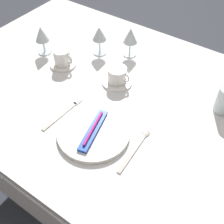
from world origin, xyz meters
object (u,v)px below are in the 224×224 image
toothbrush_package (94,130)px  coffee_cup_left (117,75)px  wine_glass_centre (130,37)px  wine_glass_right (99,35)px  spoon_soup (138,145)px  fork_outer (65,112)px  dinner_plate (94,133)px  coffee_cup_right (62,57)px  wine_glass_left (42,35)px

toothbrush_package → coffee_cup_left: coffee_cup_left is taller
coffee_cup_left → wine_glass_centre: bearing=108.4°
toothbrush_package → wine_glass_right: wine_glass_right is taller
spoon_soup → wine_glass_right: wine_glass_right is taller
fork_outer → spoon_soup: bearing=5.0°
dinner_plate → coffee_cup_left: size_ratio=2.58×
coffee_cup_left → coffee_cup_right: (-0.28, -0.04, 0.00)m
fork_outer → wine_glass_left: (-0.36, 0.26, 0.10)m
dinner_plate → wine_glass_left: 0.61m
dinner_plate → fork_outer: 0.17m
fork_outer → coffee_cup_right: bearing=132.2°
spoon_soup → wine_glass_right: 0.61m
dinner_plate → toothbrush_package: (-0.00, 0.00, 0.02)m
wine_glass_right → wine_glass_centre: bearing=29.9°
wine_glass_centre → fork_outer: bearing=-90.0°
coffee_cup_right → wine_glass_right: bearing=65.1°
spoon_soup → coffee_cup_left: bearing=136.2°
toothbrush_package → coffee_cup_right: (-0.38, 0.26, 0.02)m
fork_outer → wine_glass_centre: bearing=90.0°
toothbrush_package → spoon_soup: toothbrush_package is taller
coffee_cup_left → spoon_soup: bearing=-43.8°
spoon_soup → wine_glass_left: bearing=161.4°
toothbrush_package → wine_glass_left: (-0.53, 0.28, 0.07)m
dinner_plate → coffee_cup_left: bearing=107.8°
dinner_plate → wine_glass_left: wine_glass_left is taller
toothbrush_package → fork_outer: 0.17m
dinner_plate → wine_glass_right: size_ratio=1.90×
coffee_cup_left → wine_glass_centre: wine_glass_centre is taller
wine_glass_centre → wine_glass_right: (-0.13, -0.07, 0.00)m
toothbrush_package → wine_glass_centre: (-0.17, 0.51, 0.08)m
coffee_cup_left → coffee_cup_right: coffee_cup_right is taller
dinner_plate → wine_glass_centre: size_ratio=1.89×
toothbrush_package → spoon_soup: size_ratio=0.94×
fork_outer → wine_glass_centre: (0.00, 0.49, 0.10)m
fork_outer → coffee_cup_right: 0.32m
coffee_cup_left → wine_glass_left: size_ratio=0.75×
toothbrush_package → fork_outer: toothbrush_package is taller
coffee_cup_left → wine_glass_right: wine_glass_right is taller
dinner_plate → coffee_cup_right: coffee_cup_right is taller
wine_glass_right → dinner_plate: bearing=-55.9°
fork_outer → wine_glass_centre: size_ratio=1.51×
fork_outer → coffee_cup_left: (0.07, 0.28, 0.04)m
coffee_cup_right → toothbrush_package: bearing=-34.0°
dinner_plate → toothbrush_package: toothbrush_package is taller
coffee_cup_left → wine_glass_centre: (-0.07, 0.21, 0.06)m
wine_glass_left → toothbrush_package: bearing=-28.2°
spoon_soup → wine_glass_left: wine_glass_left is taller
spoon_soup → coffee_cup_right: size_ratio=2.21×
coffee_cup_left → wine_glass_left: 0.44m
wine_glass_left → wine_glass_right: 0.28m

